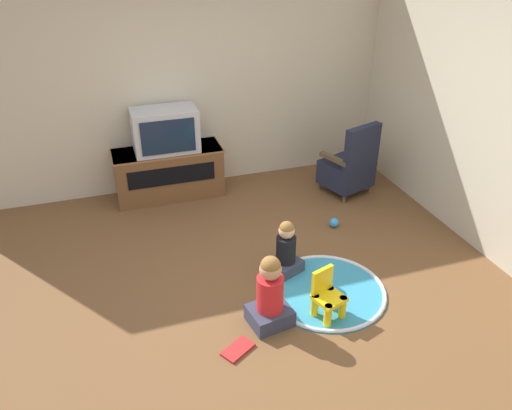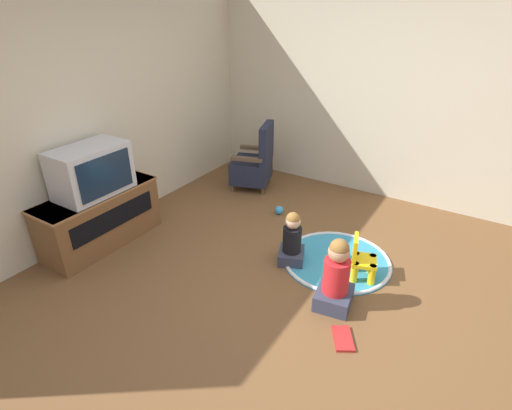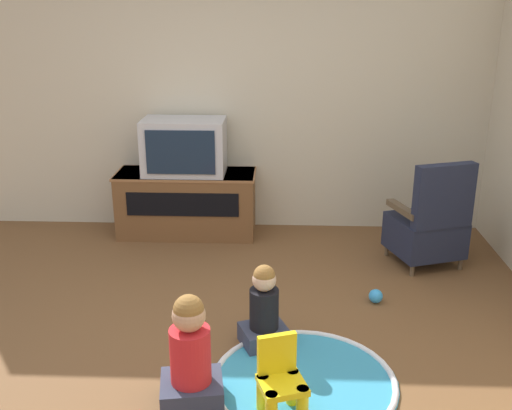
{
  "view_description": "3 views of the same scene",
  "coord_description": "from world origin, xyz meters",
  "px_view_note": "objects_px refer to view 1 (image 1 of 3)",
  "views": [
    {
      "loc": [
        -1.09,
        -3.54,
        2.98
      ],
      "look_at": [
        0.21,
        0.39,
        0.64
      ],
      "focal_mm": 35.0,
      "sensor_mm": 36.0,
      "label": 1
    },
    {
      "loc": [
        -2.67,
        -1.4,
        2.44
      ],
      "look_at": [
        0.1,
        0.35,
        0.73
      ],
      "focal_mm": 28.0,
      "sensor_mm": 36.0,
      "label": 2
    },
    {
      "loc": [
        0.51,
        -3.32,
        2.17
      ],
      "look_at": [
        0.35,
        0.5,
        0.84
      ],
      "focal_mm": 42.0,
      "sensor_mm": 36.0,
      "label": 3
    }
  ],
  "objects_px": {
    "child_watching_left": "(270,295)",
    "book": "(238,349)",
    "tv_cabinet": "(169,172)",
    "child_watching_center": "(286,251)",
    "black_armchair": "(349,167)",
    "television": "(165,130)",
    "yellow_kid_chair": "(327,298)",
    "toy_ball": "(334,223)"
  },
  "relations": [
    {
      "from": "yellow_kid_chair",
      "to": "book",
      "type": "height_order",
      "value": "yellow_kid_chair"
    },
    {
      "from": "television",
      "to": "book",
      "type": "height_order",
      "value": "television"
    },
    {
      "from": "child_watching_left",
      "to": "television",
      "type": "bearing_deg",
      "value": 90.02
    },
    {
      "from": "yellow_kid_chair",
      "to": "child_watching_left",
      "type": "bearing_deg",
      "value": 153.64
    },
    {
      "from": "tv_cabinet",
      "to": "book",
      "type": "relative_size",
      "value": 4.33
    },
    {
      "from": "black_armchair",
      "to": "child_watching_center",
      "type": "relative_size",
      "value": 1.64
    },
    {
      "from": "child_watching_left",
      "to": "toy_ball",
      "type": "relative_size",
      "value": 6.46
    },
    {
      "from": "tv_cabinet",
      "to": "book",
      "type": "bearing_deg",
      "value": -88.8
    },
    {
      "from": "book",
      "to": "child_watching_center",
      "type": "bearing_deg",
      "value": 18.55
    },
    {
      "from": "tv_cabinet",
      "to": "child_watching_left",
      "type": "relative_size",
      "value": 1.94
    },
    {
      "from": "child_watching_center",
      "to": "black_armchair",
      "type": "bearing_deg",
      "value": 21.71
    },
    {
      "from": "toy_ball",
      "to": "black_armchair",
      "type": "bearing_deg",
      "value": 53.1
    },
    {
      "from": "television",
      "to": "child_watching_center",
      "type": "distance_m",
      "value": 2.17
    },
    {
      "from": "book",
      "to": "black_armchair",
      "type": "bearing_deg",
      "value": 15.3
    },
    {
      "from": "television",
      "to": "black_armchair",
      "type": "height_order",
      "value": "television"
    },
    {
      "from": "black_armchair",
      "to": "child_watching_left",
      "type": "distance_m",
      "value": 2.6
    },
    {
      "from": "yellow_kid_chair",
      "to": "child_watching_center",
      "type": "xyz_separation_m",
      "value": [
        -0.11,
        0.7,
        0.06
      ]
    },
    {
      "from": "tv_cabinet",
      "to": "television",
      "type": "bearing_deg",
      "value": -90.0
    },
    {
      "from": "child_watching_left",
      "to": "child_watching_center",
      "type": "relative_size",
      "value": 1.19
    },
    {
      "from": "television",
      "to": "book",
      "type": "relative_size",
      "value": 2.48
    },
    {
      "from": "yellow_kid_chair",
      "to": "child_watching_left",
      "type": "xyz_separation_m",
      "value": [
        -0.5,
        0.07,
        0.11
      ]
    },
    {
      "from": "tv_cabinet",
      "to": "black_armchair",
      "type": "height_order",
      "value": "black_armchair"
    },
    {
      "from": "black_armchair",
      "to": "toy_ball",
      "type": "bearing_deg",
      "value": 34.39
    },
    {
      "from": "television",
      "to": "black_armchair",
      "type": "relative_size",
      "value": 0.81
    },
    {
      "from": "child_watching_center",
      "to": "child_watching_left",
      "type": "bearing_deg",
      "value": -144.03
    },
    {
      "from": "tv_cabinet",
      "to": "television",
      "type": "xyz_separation_m",
      "value": [
        -0.0,
        -0.01,
        0.55
      ]
    },
    {
      "from": "black_armchair",
      "to": "book",
      "type": "height_order",
      "value": "black_armchair"
    },
    {
      "from": "book",
      "to": "tv_cabinet",
      "type": "bearing_deg",
      "value": 60.4
    },
    {
      "from": "child_watching_left",
      "to": "child_watching_center",
      "type": "height_order",
      "value": "child_watching_left"
    },
    {
      "from": "black_armchair",
      "to": "child_watching_center",
      "type": "distance_m",
      "value": 1.88
    },
    {
      "from": "yellow_kid_chair",
      "to": "child_watching_center",
      "type": "height_order",
      "value": "child_watching_center"
    },
    {
      "from": "child_watching_left",
      "to": "toy_ball",
      "type": "xyz_separation_m",
      "value": [
        1.21,
        1.23,
        -0.24
      ]
    },
    {
      "from": "television",
      "to": "black_armchair",
      "type": "bearing_deg",
      "value": -15.95
    },
    {
      "from": "tv_cabinet",
      "to": "yellow_kid_chair",
      "type": "xyz_separation_m",
      "value": [
        0.91,
        -2.63,
        -0.13
      ]
    },
    {
      "from": "tv_cabinet",
      "to": "child_watching_center",
      "type": "relative_size",
      "value": 2.31
    },
    {
      "from": "television",
      "to": "child_watching_left",
      "type": "distance_m",
      "value": 2.65
    },
    {
      "from": "yellow_kid_chair",
      "to": "book",
      "type": "bearing_deg",
      "value": 172.3
    },
    {
      "from": "child_watching_center",
      "to": "tv_cabinet",
      "type": "bearing_deg",
      "value": 89.9
    },
    {
      "from": "toy_ball",
      "to": "television",
      "type": "bearing_deg",
      "value": 140.87
    },
    {
      "from": "child_watching_left",
      "to": "book",
      "type": "bearing_deg",
      "value": -155.8
    },
    {
      "from": "black_armchair",
      "to": "book",
      "type": "distance_m",
      "value": 3.03
    },
    {
      "from": "yellow_kid_chair",
      "to": "toy_ball",
      "type": "distance_m",
      "value": 1.49
    }
  ]
}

